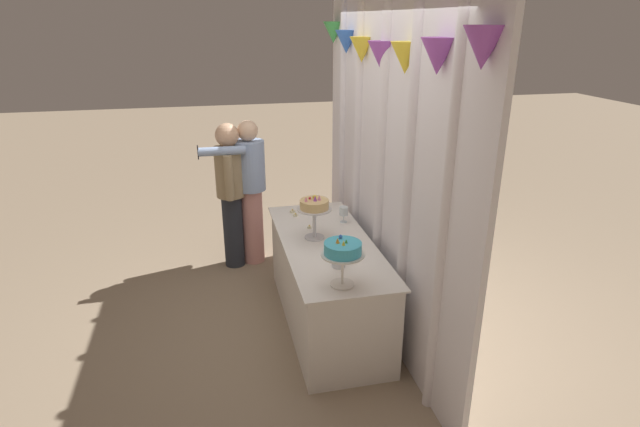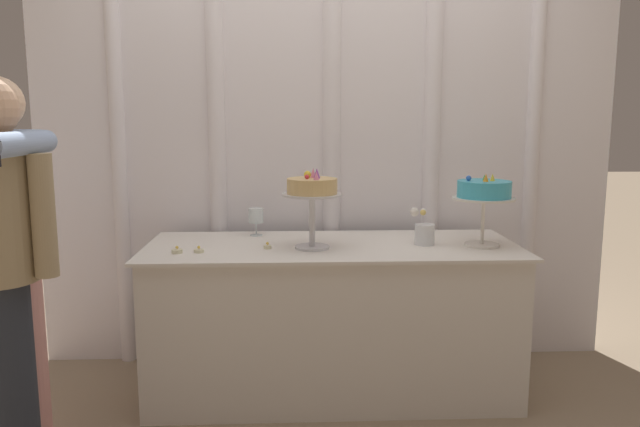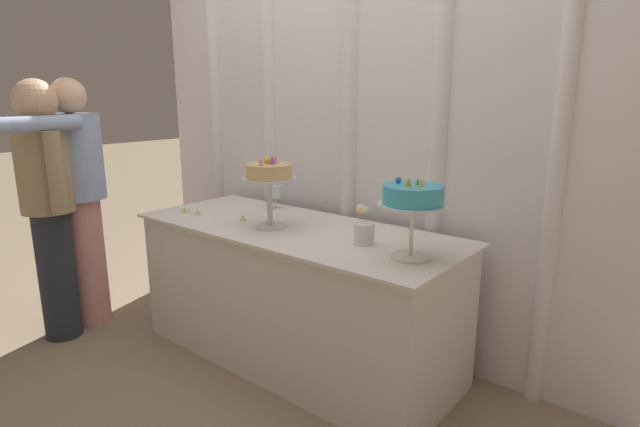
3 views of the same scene
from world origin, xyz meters
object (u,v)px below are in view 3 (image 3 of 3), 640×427
(cake_display_nearright, at_px, (413,200))
(cake_display_nearleft, at_px, (269,176))
(flower_vase, at_px, (364,231))
(cake_table, at_px, (296,294))
(guest_girl_blue_dress, at_px, (78,193))
(tealight_near_right, at_px, (243,219))
(wine_glass, at_px, (275,192))
(tealight_far_left, at_px, (186,211))
(guest_man_dark_suit, at_px, (47,198))
(tealight_near_left, at_px, (197,213))

(cake_display_nearright, bearing_deg, cake_display_nearleft, -178.84)
(cake_display_nearleft, bearing_deg, flower_vase, 6.71)
(cake_table, relative_size, cake_display_nearleft, 4.76)
(guest_girl_blue_dress, bearing_deg, tealight_near_right, 22.45)
(cake_table, xyz_separation_m, wine_glass, (-0.38, 0.25, 0.47))
(tealight_far_left, xyz_separation_m, guest_girl_blue_dress, (-0.60, -0.34, 0.08))
(guest_man_dark_suit, bearing_deg, cake_display_nearright, 17.57)
(wine_glass, xyz_separation_m, guest_man_dark_suit, (-0.88, -0.94, -0.00))
(flower_vase, distance_m, tealight_near_left, 1.08)
(wine_glass, relative_size, flower_vase, 0.81)
(wine_glass, xyz_separation_m, flower_vase, (0.83, -0.26, -0.04))
(cake_display_nearleft, xyz_separation_m, tealight_near_right, (-0.21, 0.00, -0.26))
(cake_display_nearleft, height_order, flower_vase, cake_display_nearleft)
(cake_display_nearright, xyz_separation_m, guest_man_dark_suit, (-1.98, -0.63, -0.15))
(cake_display_nearright, distance_m, tealight_near_left, 1.36)
(cake_display_nearleft, xyz_separation_m, tealight_far_left, (-0.62, -0.08, -0.26))
(cake_table, distance_m, guest_girl_blue_dress, 1.48)
(flower_vase, xyz_separation_m, guest_girl_blue_dress, (-1.76, -0.48, 0.03))
(cake_display_nearleft, relative_size, tealight_near_right, 10.12)
(cake_table, height_order, tealight_near_right, tealight_near_right)
(tealight_near_right, distance_m, guest_man_dark_suit, 1.14)
(cake_table, relative_size, tealight_near_right, 48.23)
(flower_vase, relative_size, tealight_far_left, 3.53)
(cake_display_nearleft, relative_size, flower_vase, 2.13)
(cake_display_nearleft, bearing_deg, guest_man_dark_suit, -152.33)
(flower_vase, relative_size, tealight_near_right, 4.74)
(cake_table, distance_m, tealight_near_left, 0.74)
(cake_display_nearright, distance_m, wine_glass, 1.15)
(cake_display_nearright, bearing_deg, wine_glass, 164.23)
(tealight_far_left, distance_m, guest_girl_blue_dress, 0.69)
(cake_display_nearright, xyz_separation_m, guest_girl_blue_dress, (-2.03, -0.43, -0.16))
(cake_display_nearright, relative_size, tealight_near_left, 7.53)
(cake_table, bearing_deg, tealight_near_left, -166.66)
(cake_table, height_order, guest_girl_blue_dress, guest_girl_blue_dress)
(cake_display_nearleft, bearing_deg, cake_table, 39.58)
(flower_vase, bearing_deg, tealight_far_left, -173.15)
(tealight_far_left, distance_m, tealight_near_right, 0.42)
(cake_display_nearleft, relative_size, cake_display_nearright, 1.07)
(flower_vase, distance_m, guest_girl_blue_dress, 1.82)
(tealight_far_left, xyz_separation_m, tealight_near_right, (0.41, 0.08, 0.00))
(tealight_near_left, bearing_deg, guest_man_dark_suit, -139.67)
(wine_glass, height_order, tealight_near_right, wine_glass)
(tealight_near_left, bearing_deg, cake_display_nearleft, 7.12)
(cake_display_nearleft, xyz_separation_m, tealight_near_left, (-0.52, -0.07, -0.26))
(flower_vase, bearing_deg, cake_display_nearleft, -173.29)
(cake_display_nearleft, bearing_deg, tealight_far_left, -173.02)
(flower_vase, height_order, tealight_far_left, flower_vase)
(wine_glass, xyz_separation_m, tealight_far_left, (-0.34, -0.40, -0.09))
(cake_table, height_order, tealight_near_left, tealight_near_left)
(tealight_near_right, xyz_separation_m, guest_man_dark_suit, (-0.95, -0.61, 0.09))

